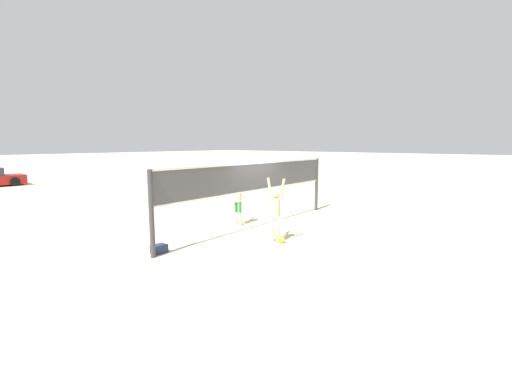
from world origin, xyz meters
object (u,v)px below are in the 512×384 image
Objects in this scene: player_spiker at (276,209)px; volleyball_net at (256,182)px; player_blocker at (238,195)px; gear_bag at (159,249)px; volleyball at (281,239)px.

volleyball_net is at bearing -32.01° from player_spiker.
player_blocker is (0.90, 2.42, 0.11)m from player_spiker.
volleyball_net is 2.05m from player_spiker.
gear_bag is (-2.98, 1.87, -0.94)m from player_spiker.
player_blocker reaches higher than gear_bag.
player_spiker is at bearing -122.01° from volleyball_net.
gear_bag is (-3.01, 2.08, 0.01)m from volleyball.
player_blocker is 9.94× the size of volleyball.
player_blocker is at bearing 71.72° from volleyball.
player_blocker is at bearing 8.16° from gear_bag.
player_spiker is at bearing 97.31° from volleyball.
player_spiker is 3.64m from gear_bag.
player_blocker is 4.05m from gear_bag.
volleyball_net is at bearing -2.95° from gear_bag.
player_spiker is 9.11× the size of volleyball.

